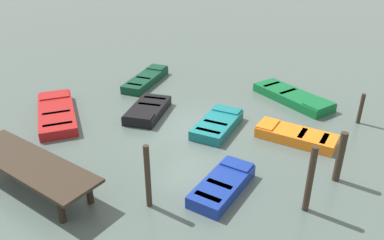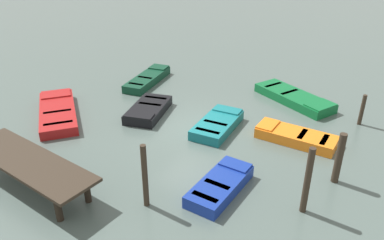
{
  "view_description": "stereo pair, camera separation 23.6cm",
  "coord_description": "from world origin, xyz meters",
  "px_view_note": "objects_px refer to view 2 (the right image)",
  "views": [
    {
      "loc": [
        -7.66,
        11.51,
        7.43
      ],
      "look_at": [
        0.0,
        0.0,
        0.35
      ],
      "focal_mm": 35.63,
      "sensor_mm": 36.0,
      "label": 1
    },
    {
      "loc": [
        -7.85,
        11.37,
        7.43
      ],
      "look_at": [
        0.0,
        0.0,
        0.35
      ],
      "focal_mm": 35.63,
      "sensor_mm": 36.0,
      "label": 2
    }
  ],
  "objects_px": {
    "dock_segment": "(29,163)",
    "rowboat_dark_green": "(148,79)",
    "rowboat_teal": "(218,124)",
    "mooring_piling_far_right": "(362,110)",
    "rowboat_red": "(58,112)",
    "rowboat_blue": "(220,185)",
    "mooring_piling_center": "(339,158)",
    "rowboat_black": "(148,110)",
    "mooring_piling_far_left": "(307,181)",
    "rowboat_green": "(294,98)",
    "rowboat_orange": "(295,136)",
    "mooring_piling_near_left": "(145,176)"
  },
  "relations": [
    {
      "from": "rowboat_teal",
      "to": "mooring_piling_far_right",
      "type": "relative_size",
      "value": 2.16
    },
    {
      "from": "mooring_piling_far_right",
      "to": "mooring_piling_far_left",
      "type": "bearing_deg",
      "value": 89.81
    },
    {
      "from": "rowboat_blue",
      "to": "rowboat_dark_green",
      "type": "distance_m",
      "value": 9.78
    },
    {
      "from": "rowboat_blue",
      "to": "rowboat_black",
      "type": "relative_size",
      "value": 0.9
    },
    {
      "from": "dock_segment",
      "to": "mooring_piling_far_right",
      "type": "height_order",
      "value": "mooring_piling_far_right"
    },
    {
      "from": "mooring_piling_center",
      "to": "mooring_piling_far_left",
      "type": "bearing_deg",
      "value": 80.22
    },
    {
      "from": "rowboat_orange",
      "to": "rowboat_black",
      "type": "xyz_separation_m",
      "value": [
        6.2,
        1.4,
        0.0
      ]
    },
    {
      "from": "dock_segment",
      "to": "rowboat_teal",
      "type": "height_order",
      "value": "dock_segment"
    },
    {
      "from": "rowboat_black",
      "to": "rowboat_dark_green",
      "type": "bearing_deg",
      "value": -158.21
    },
    {
      "from": "dock_segment",
      "to": "mooring_piling_far_left",
      "type": "xyz_separation_m",
      "value": [
        -7.55,
        -3.71,
        0.24
      ]
    },
    {
      "from": "dock_segment",
      "to": "rowboat_orange",
      "type": "height_order",
      "value": "dock_segment"
    },
    {
      "from": "rowboat_red",
      "to": "mooring_piling_center",
      "type": "distance_m",
      "value": 11.52
    },
    {
      "from": "rowboat_red",
      "to": "rowboat_green",
      "type": "relative_size",
      "value": 1.0
    },
    {
      "from": "rowboat_blue",
      "to": "rowboat_dark_green",
      "type": "xyz_separation_m",
      "value": [
        7.9,
        -5.77,
        -0.0
      ]
    },
    {
      "from": "rowboat_orange",
      "to": "dock_segment",
      "type": "bearing_deg",
      "value": 48.49
    },
    {
      "from": "rowboat_orange",
      "to": "mooring_piling_far_left",
      "type": "distance_m",
      "value": 4.18
    },
    {
      "from": "mooring_piling_far_right",
      "to": "dock_segment",
      "type": "bearing_deg",
      "value": 53.74
    },
    {
      "from": "rowboat_orange",
      "to": "mooring_piling_far_right",
      "type": "height_order",
      "value": "mooring_piling_far_right"
    },
    {
      "from": "rowboat_blue",
      "to": "rowboat_dark_green",
      "type": "relative_size",
      "value": 0.72
    },
    {
      "from": "dock_segment",
      "to": "mooring_piling_center",
      "type": "distance_m",
      "value": 9.74
    },
    {
      "from": "rowboat_teal",
      "to": "mooring_piling_far_right",
      "type": "distance_m",
      "value": 6.0
    },
    {
      "from": "mooring_piling_far_right",
      "to": "rowboat_black",
      "type": "bearing_deg",
      "value": 28.53
    },
    {
      "from": "dock_segment",
      "to": "rowboat_dark_green",
      "type": "height_order",
      "value": "dock_segment"
    },
    {
      "from": "rowboat_red",
      "to": "rowboat_dark_green",
      "type": "bearing_deg",
      "value": -60.32
    },
    {
      "from": "mooring_piling_far_right",
      "to": "rowboat_green",
      "type": "bearing_deg",
      "value": -11.34
    },
    {
      "from": "rowboat_orange",
      "to": "rowboat_black",
      "type": "relative_size",
      "value": 1.03
    },
    {
      "from": "rowboat_green",
      "to": "rowboat_blue",
      "type": "bearing_deg",
      "value": -63.5
    },
    {
      "from": "mooring_piling_far_right",
      "to": "rowboat_dark_green",
      "type": "bearing_deg",
      "value": 7.73
    },
    {
      "from": "rowboat_black",
      "to": "mooring_piling_far_left",
      "type": "height_order",
      "value": "mooring_piling_far_left"
    },
    {
      "from": "rowboat_red",
      "to": "rowboat_dark_green",
      "type": "distance_m",
      "value": 5.31
    },
    {
      "from": "rowboat_red",
      "to": "rowboat_dark_green",
      "type": "height_order",
      "value": "same"
    },
    {
      "from": "rowboat_green",
      "to": "mooring_piling_far_left",
      "type": "height_order",
      "value": "mooring_piling_far_left"
    },
    {
      "from": "dock_segment",
      "to": "mooring_piling_near_left",
      "type": "relative_size",
      "value": 2.52
    },
    {
      "from": "dock_segment",
      "to": "rowboat_orange",
      "type": "xyz_separation_m",
      "value": [
        -5.88,
        -7.44,
        -0.61
      ]
    },
    {
      "from": "rowboat_blue",
      "to": "mooring_piling_far_right",
      "type": "bearing_deg",
      "value": -20.85
    },
    {
      "from": "rowboat_blue",
      "to": "rowboat_orange",
      "type": "xyz_separation_m",
      "value": [
        -0.79,
        -4.3,
        -0.0
      ]
    },
    {
      "from": "rowboat_orange",
      "to": "mooring_piling_far_right",
      "type": "distance_m",
      "value": 3.38
    },
    {
      "from": "rowboat_dark_green",
      "to": "mooring_piling_center",
      "type": "bearing_deg",
      "value": -119.98
    },
    {
      "from": "rowboat_blue",
      "to": "rowboat_red",
      "type": "relative_size",
      "value": 0.63
    },
    {
      "from": "mooring_piling_center",
      "to": "rowboat_blue",
      "type": "bearing_deg",
      "value": 42.3
    },
    {
      "from": "mooring_piling_far_right",
      "to": "mooring_piling_far_left",
      "type": "relative_size",
      "value": 0.62
    },
    {
      "from": "rowboat_dark_green",
      "to": "rowboat_blue",
      "type": "bearing_deg",
      "value": -139.4
    },
    {
      "from": "mooring_piling_far_right",
      "to": "mooring_piling_center",
      "type": "bearing_deg",
      "value": 93.96
    },
    {
      "from": "rowboat_blue",
      "to": "mooring_piling_center",
      "type": "bearing_deg",
      "value": -49.48
    },
    {
      "from": "dock_segment",
      "to": "mooring_piling_center",
      "type": "xyz_separation_m",
      "value": [
        -7.9,
        -5.7,
        0.05
      ]
    },
    {
      "from": "rowboat_blue",
      "to": "rowboat_orange",
      "type": "distance_m",
      "value": 4.37
    },
    {
      "from": "rowboat_dark_green",
      "to": "rowboat_black",
      "type": "relative_size",
      "value": 1.25
    },
    {
      "from": "rowboat_black",
      "to": "rowboat_green",
      "type": "relative_size",
      "value": 0.71
    },
    {
      "from": "dock_segment",
      "to": "rowboat_red",
      "type": "bearing_deg",
      "value": -45.23
    },
    {
      "from": "mooring_piling_center",
      "to": "mooring_piling_far_right",
      "type": "relative_size",
      "value": 1.33
    }
  ]
}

